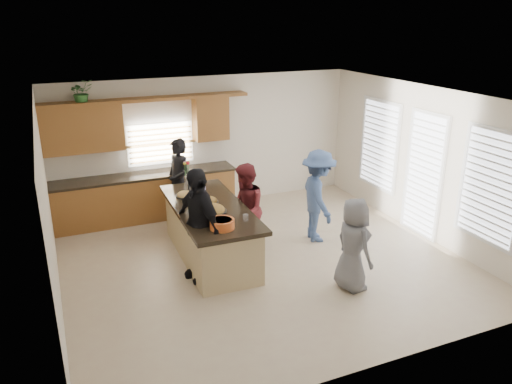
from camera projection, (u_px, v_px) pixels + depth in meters
name	position (u px, v px, depth m)	size (l,w,h in m)	color
floor	(263.00, 261.00, 8.55)	(6.50, 6.50, 0.00)	beige
room_shell	(264.00, 154.00, 7.91)	(6.52, 6.02, 2.81)	silver
back_cabinetry	(142.00, 176.00, 10.07)	(4.08, 0.66, 2.46)	olive
right_wall_glazing	(426.00, 167.00, 9.17)	(0.06, 4.00, 2.25)	white
island	(210.00, 233.00, 8.55)	(1.22, 2.73, 0.95)	tan
platter_front	(211.00, 210.00, 8.13)	(0.50, 0.50, 0.20)	black
platter_mid	(208.00, 201.00, 8.53)	(0.36, 0.36, 0.15)	black
platter_back	(185.00, 195.00, 8.82)	(0.34, 0.34, 0.14)	black
salad_bowl	(222.00, 223.00, 7.49)	(0.38, 0.38, 0.15)	orange
clear_cup	(246.00, 218.00, 7.77)	(0.08, 0.08, 0.11)	white
plate_stack	(199.00, 188.00, 9.15)	(0.24, 0.24, 0.06)	#B899DF
flower_vase	(187.00, 172.00, 9.37)	(0.14, 0.14, 0.45)	silver
potted_plant	(81.00, 92.00, 9.20)	(0.42, 0.36, 0.47)	#31702C
woman_left_back	(179.00, 181.00, 9.89)	(0.63, 0.41, 1.72)	black
woman_left_mid	(245.00, 210.00, 8.59)	(0.79, 0.62, 1.63)	maroon
woman_left_front	(198.00, 225.00, 7.72)	(1.08, 0.45, 1.84)	black
woman_right_back	(318.00, 196.00, 9.10)	(1.11, 0.64, 1.72)	#3E5788
woman_right_front	(353.00, 245.00, 7.48)	(0.72, 0.47, 1.47)	slate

